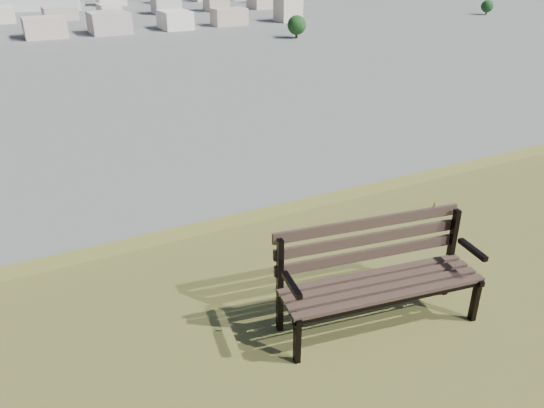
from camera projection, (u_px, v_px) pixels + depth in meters
park_bench at (377, 270)px, 4.45m from camera, size 1.78×0.80×0.90m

